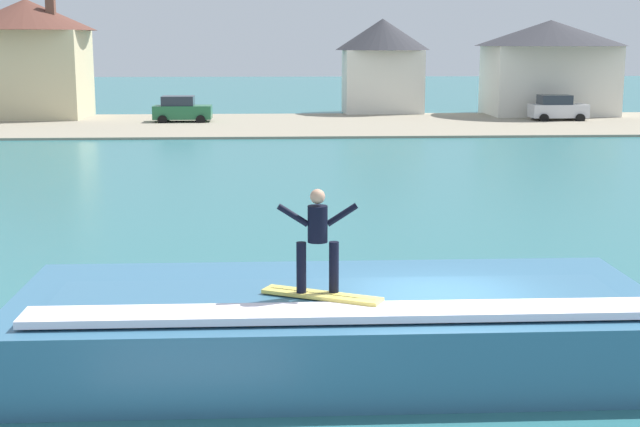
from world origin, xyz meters
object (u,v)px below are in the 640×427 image
at_px(surfer, 318,235).
at_px(tree_tall_bare, 584,54).
at_px(surfboard, 322,295).
at_px(car_near_shore, 182,110).
at_px(house_gabled_white, 549,60).
at_px(house_with_chimney, 28,52).
at_px(house_small_cottage, 382,60).
at_px(car_far_shore, 557,108).
at_px(wave_crest, 335,327).

relative_size(surfer, tree_tall_bare, 0.29).
height_order(surfboard, car_near_shore, car_near_shore).
distance_m(surfboard, house_gabled_white, 56.06).
relative_size(surfer, car_near_shore, 0.44).
height_order(house_with_chimney, house_small_cottage, house_with_chimney).
bearing_deg(surfboard, car_near_shore, 98.25).
relative_size(surfer, car_far_shore, 0.44).
xyz_separation_m(car_near_shore, house_gabled_white, (26.56, 5.00, 3.17)).
relative_size(surfboard, house_with_chimney, 0.20).
bearing_deg(wave_crest, house_with_chimney, 109.69).
bearing_deg(surfboard, house_gabled_white, 69.42).
xyz_separation_m(surfer, car_far_shore, (18.89, 47.24, -1.48)).
relative_size(car_near_shore, car_far_shore, 1.01).
xyz_separation_m(wave_crest, house_gabled_white, (19.42, 51.67, 3.45)).
xyz_separation_m(car_far_shore, house_small_cottage, (-11.17, 8.00, 3.11)).
distance_m(house_small_cottage, tree_tall_bare, 14.83).
bearing_deg(car_near_shore, car_far_shore, -0.25).
height_order(wave_crest, tree_tall_bare, tree_tall_bare).
bearing_deg(surfer, wave_crest, 64.21).
bearing_deg(wave_crest, surfboard, -109.42).
bearing_deg(car_near_shore, surfboard, -81.75).
height_order(car_far_shore, tree_tall_bare, tree_tall_bare).
bearing_deg(car_far_shore, tree_tall_bare, 54.38).
bearing_deg(house_with_chimney, tree_tall_bare, 0.41).
bearing_deg(house_small_cottage, surfer, -97.95).
relative_size(car_far_shore, house_small_cottage, 0.53).
height_order(surfer, house_with_chimney, house_with_chimney).
relative_size(surfer, house_with_chimney, 0.18).
xyz_separation_m(wave_crest, surfboard, (-0.27, -0.76, 0.78)).
relative_size(wave_crest, car_near_shore, 2.79).
relative_size(car_near_shore, house_with_chimney, 0.40).
xyz_separation_m(surfboard, surfer, (-0.06, 0.08, 0.98)).
bearing_deg(surfer, house_small_cottage, 82.05).
bearing_deg(car_far_shore, car_near_shore, 179.75).
distance_m(wave_crest, car_far_shore, 50.12).
xyz_separation_m(house_gabled_white, house_small_cottage, (-12.03, 2.89, -0.06)).
height_order(house_gabled_white, house_small_cottage, house_small_cottage).
height_order(wave_crest, house_small_cottage, house_small_cottage).
bearing_deg(surfer, surfboard, -50.27).
bearing_deg(tree_tall_bare, house_small_cottage, 166.42).
xyz_separation_m(house_with_chimney, house_small_cottage, (25.56, 3.77, -0.71)).
relative_size(surfer, house_small_cottage, 0.24).
xyz_separation_m(surfer, tree_tall_bare, (22.13, 51.76, 2.11)).
distance_m(surfboard, car_far_shore, 50.92).
bearing_deg(tree_tall_bare, car_far_shore, -125.62).
distance_m(wave_crest, surfboard, 1.12).
bearing_deg(tree_tall_bare, car_near_shore, -171.34).
height_order(wave_crest, surfboard, surfboard).
bearing_deg(surfer, tree_tall_bare, 66.85).
xyz_separation_m(surfboard, house_small_cottage, (7.66, 55.31, 2.61)).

